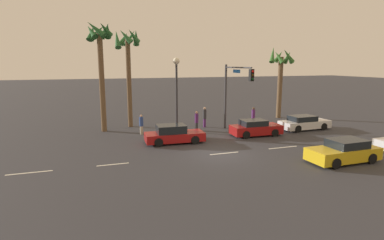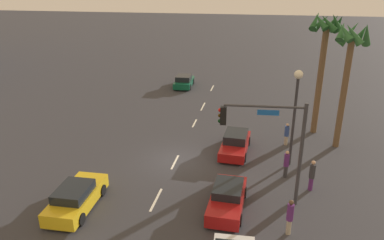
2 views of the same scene
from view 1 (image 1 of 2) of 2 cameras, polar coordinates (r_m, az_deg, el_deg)
The scene contains 18 objects.
ground_plane at distance 20.96m, azimuth 5.22°, elevation -6.20°, with size 220.00×220.00×0.00m, color #333338.
lane_stripe_1 at distance 19.56m, azimuth -27.67°, elevation -8.57°, with size 2.37×0.14×0.01m, color silver.
lane_stripe_2 at distance 19.32m, azimuth -14.30°, elevation -7.91°, with size 1.88×0.14×0.01m, color silver.
lane_stripe_3 at distance 21.07m, azimuth 5.95°, elevation -6.10°, with size 2.07×0.14×0.01m, color silver.
lane_stripe_4 at distance 23.31m, azimuth 16.34°, elevation -4.86°, with size 2.33×0.14×0.01m, color silver.
car_0 at distance 23.62m, azimuth -3.38°, elevation -2.68°, with size 4.53×2.06×1.39m.
car_1 at distance 21.19m, azimuth 26.07°, elevation -5.22°, with size 4.48×2.00×1.39m.
car_3 at distance 26.47m, azimuth 11.55°, elevation -1.48°, with size 4.26×1.95×1.33m.
car_5 at distance 30.12m, azimuth 19.85°, elevation -0.51°, with size 4.69×2.06×1.29m.
traffic_signal at distance 27.42m, azimuth 7.74°, elevation 6.10°, with size 0.58×4.47×5.86m.
streetlamp at distance 26.99m, azimuth -2.85°, elevation 7.21°, with size 0.56×0.56×6.44m.
pedestrian_0 at distance 29.32m, azimuth 2.32°, elevation 0.65°, with size 0.37×0.37×1.91m.
pedestrian_1 at distance 26.66m, azimuth -9.28°, elevation -0.72°, with size 0.46×0.46×1.70m.
pedestrian_2 at distance 27.61m, azimuth 0.84°, elevation -0.08°, with size 0.32×0.32×1.79m.
pedestrian_3 at distance 29.84m, azimuth 11.17°, elevation 0.63°, with size 0.45×0.45×1.90m.
palm_tree_0 at distance 35.38m, azimuth 15.92°, elevation 8.86°, with size 2.49×2.69×7.83m.
palm_tree_1 at distance 28.21m, azimuth -16.51°, elevation 12.19°, with size 2.41×2.56×9.49m.
palm_tree_2 at distance 29.73m, azimuth -11.65°, elevation 11.78°, with size 2.43×2.54×9.10m.
Camera 1 is at (-8.20, -18.35, 5.95)m, focal length 29.09 mm.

